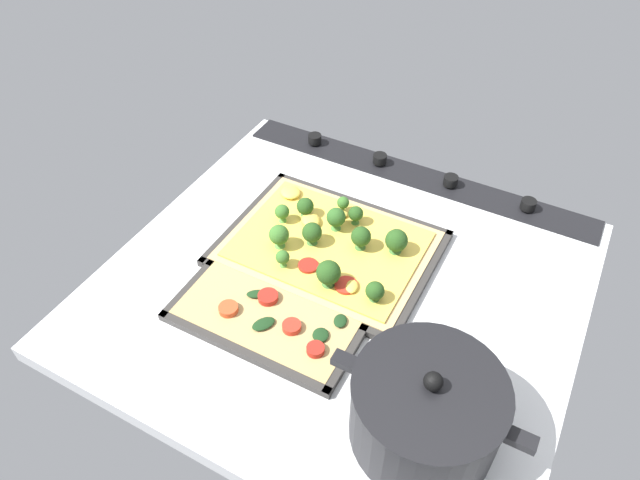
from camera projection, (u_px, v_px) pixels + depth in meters
The scene contains 7 objects.
ground_plane at pixel (342, 287), 96.93cm from camera, with size 75.01×70.71×3.00cm, color silver.
stove_control_panel at pixel (414, 174), 115.63cm from camera, with size 72.01×7.00×2.60cm.
baking_tray_front at pixel (329, 249), 100.65cm from camera, with size 35.87×27.37×1.30cm.
broccoli_pizza at pixel (329, 243), 99.40cm from camera, with size 33.46×24.96×6.10cm.
baking_tray_back at pixel (278, 303), 91.96cm from camera, with size 29.79×22.72×1.30cm.
veggie_pizza_back at pixel (280, 301), 91.35cm from camera, with size 27.38×20.30×1.90cm.
cooking_pot at pixel (426, 410), 72.85cm from camera, with size 26.28×19.47×13.39cm.
Camera 1 is at (-27.01, 58.17, 71.70)cm, focal length 32.57 mm.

